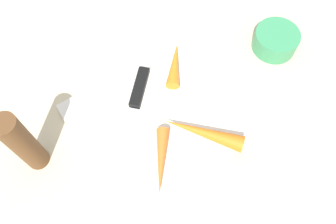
# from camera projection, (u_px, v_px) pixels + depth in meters

# --- Properties ---
(ground_plane) EXTENTS (1.40, 1.40, 0.00)m
(ground_plane) POSITION_uv_depth(u_px,v_px,m) (168.00, 115.00, 0.69)
(ground_plane) COLOR #C6B793
(cutting_board) EXTENTS (0.36, 0.26, 0.01)m
(cutting_board) POSITION_uv_depth(u_px,v_px,m) (168.00, 113.00, 0.69)
(cutting_board) COLOR silver
(cutting_board) RESTS_ON ground_plane
(knife) EXTENTS (0.15, 0.16, 0.01)m
(knife) POSITION_uv_depth(u_px,v_px,m) (138.00, 93.00, 0.69)
(knife) COLOR #B7B7BC
(knife) RESTS_ON cutting_board
(carrot_longest) EXTENTS (0.12, 0.14, 0.03)m
(carrot_longest) POSITION_uv_depth(u_px,v_px,m) (203.00, 132.00, 0.65)
(carrot_longest) COLOR orange
(carrot_longest) RESTS_ON cutting_board
(carrot_medium) EXTENTS (0.09, 0.11, 0.02)m
(carrot_medium) POSITION_uv_depth(u_px,v_px,m) (161.00, 161.00, 0.62)
(carrot_medium) COLOR orange
(carrot_medium) RESTS_ON cutting_board
(carrot_shortest) EXTENTS (0.09, 0.10, 0.03)m
(carrot_shortest) POSITION_uv_depth(u_px,v_px,m) (175.00, 64.00, 0.71)
(carrot_shortest) COLOR orange
(carrot_shortest) RESTS_ON cutting_board
(small_bowl) EXTENTS (0.09, 0.09, 0.04)m
(small_bowl) POSITION_uv_depth(u_px,v_px,m) (276.00, 41.00, 0.75)
(small_bowl) COLOR #388C59
(small_bowl) RESTS_ON ground_plane
(pepper_grinder) EXTENTS (0.04, 0.04, 0.16)m
(pepper_grinder) POSITION_uv_depth(u_px,v_px,m) (23.00, 144.00, 0.58)
(pepper_grinder) COLOR brown
(pepper_grinder) RESTS_ON ground_plane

